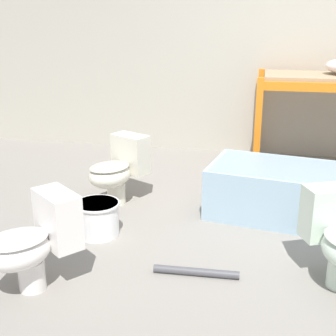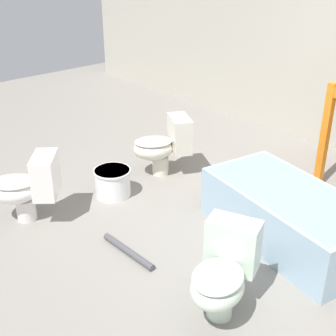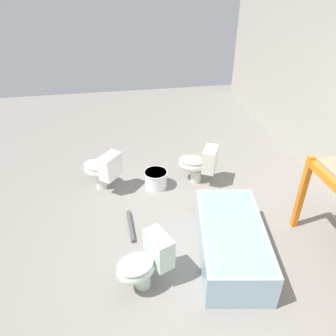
{
  "view_description": "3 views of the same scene",
  "coord_description": "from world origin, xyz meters",
  "px_view_note": "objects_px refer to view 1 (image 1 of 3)",
  "views": [
    {
      "loc": [
        -0.21,
        -3.67,
        1.7
      ],
      "look_at": [
        -0.88,
        -0.41,
        0.59
      ],
      "focal_mm": 50.0,
      "sensor_mm": 36.0,
      "label": 1
    },
    {
      "loc": [
        1.91,
        -2.66,
        2.27
      ],
      "look_at": [
        -0.69,
        -0.39,
        0.56
      ],
      "focal_mm": 50.0,
      "sensor_mm": 36.0,
      "label": 2
    },
    {
      "loc": [
        2.69,
        -0.99,
        2.99
      ],
      "look_at": [
        -0.93,
        -0.35,
        0.65
      ],
      "focal_mm": 35.0,
      "sensor_mm": 36.0,
      "label": 3
    }
  ],
  "objects_px": {
    "toilet_near": "(118,168)",
    "bucket_white": "(98,218)",
    "bathtub_main": "(295,189)",
    "toilet_far": "(34,240)"
  },
  "relations": [
    {
      "from": "toilet_far",
      "to": "bathtub_main",
      "type": "bearing_deg",
      "value": 80.39
    },
    {
      "from": "toilet_near",
      "to": "toilet_far",
      "type": "distance_m",
      "value": 1.48
    },
    {
      "from": "bathtub_main",
      "to": "bucket_white",
      "type": "xyz_separation_m",
      "value": [
        -1.55,
        -0.66,
        -0.11
      ]
    },
    {
      "from": "bathtub_main",
      "to": "toilet_far",
      "type": "xyz_separation_m",
      "value": [
        -1.68,
        -1.46,
        0.08
      ]
    },
    {
      "from": "toilet_near",
      "to": "bucket_white",
      "type": "height_order",
      "value": "toilet_near"
    },
    {
      "from": "bathtub_main",
      "to": "bucket_white",
      "type": "bearing_deg",
      "value": -146.97
    },
    {
      "from": "toilet_far",
      "to": "bucket_white",
      "type": "relative_size",
      "value": 1.85
    },
    {
      "from": "bathtub_main",
      "to": "toilet_far",
      "type": "height_order",
      "value": "toilet_far"
    },
    {
      "from": "toilet_near",
      "to": "bathtub_main",
      "type": "bearing_deg",
      "value": 26.43
    },
    {
      "from": "bathtub_main",
      "to": "toilet_far",
      "type": "bearing_deg",
      "value": -128.98
    }
  ]
}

